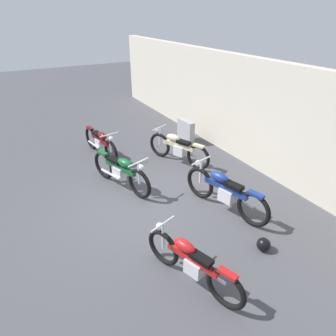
% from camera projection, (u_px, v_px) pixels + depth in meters
% --- Properties ---
extents(ground_plane, '(40.00, 40.00, 0.00)m').
position_uv_depth(ground_plane, '(145.00, 202.00, 7.00)').
color(ground_plane, '#47474C').
extents(building_wall, '(18.00, 0.30, 2.94)m').
position_uv_depth(building_wall, '(266.00, 118.00, 7.83)').
color(building_wall, beige).
rests_on(building_wall, ground_plane).
extents(stone_marker, '(0.75, 0.24, 0.75)m').
position_uv_depth(stone_marker, '(186.00, 131.00, 10.02)').
color(stone_marker, '#9E9EA3').
rests_on(stone_marker, ground_plane).
extents(helmet, '(0.26, 0.26, 0.26)m').
position_uv_depth(helmet, '(264.00, 244.00, 5.54)').
color(helmet, black).
rests_on(helmet, ground_plane).
extents(motorcycle_blue, '(2.19, 0.81, 1.00)m').
position_uv_depth(motorcycle_blue, '(224.00, 191.00, 6.51)').
color(motorcycle_blue, black).
rests_on(motorcycle_blue, ground_plane).
extents(motorcycle_green, '(2.07, 0.90, 0.97)m').
position_uv_depth(motorcycle_green, '(121.00, 171.00, 7.36)').
color(motorcycle_green, black).
rests_on(motorcycle_green, ground_plane).
extents(motorcycle_maroon, '(2.05, 0.63, 0.93)m').
position_uv_depth(motorcycle_maroon, '(101.00, 142.00, 8.99)').
color(motorcycle_maroon, black).
rests_on(motorcycle_maroon, ground_plane).
extents(motorcycle_cream, '(2.00, 1.02, 0.96)m').
position_uv_depth(motorcycle_cream, '(178.00, 148.00, 8.59)').
color(motorcycle_cream, black).
rests_on(motorcycle_cream, ground_plane).
extents(motorcycle_red, '(1.90, 0.82, 0.89)m').
position_uv_depth(motorcycle_red, '(191.00, 262.00, 4.75)').
color(motorcycle_red, black).
rests_on(motorcycle_red, ground_plane).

